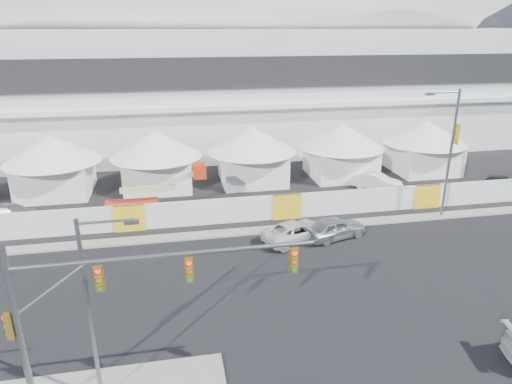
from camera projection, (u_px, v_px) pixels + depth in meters
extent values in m
plane|color=black|center=(241.00, 346.00, 21.72)|extent=(160.00, 160.00, 0.00)
cube|color=gray|center=(461.00, 214.00, 36.79)|extent=(80.00, 1.20, 0.12)
cube|color=silver|center=(250.00, 86.00, 59.48)|extent=(80.00, 24.00, 14.00)
cube|color=black|center=(270.00, 72.00, 47.31)|extent=(68.00, 0.30, 3.20)
cube|color=white|center=(270.00, 107.00, 48.28)|extent=(72.00, 0.80, 0.50)
cylinder|color=white|center=(285.00, 3.00, 54.93)|extent=(45.60, 5.20, 5.20)
cube|color=white|center=(56.00, 177.00, 41.03)|extent=(6.00, 6.00, 3.00)
cone|color=white|center=(51.00, 148.00, 40.10)|extent=(8.40, 8.40, 2.40)
cube|color=white|center=(158.00, 172.00, 42.63)|extent=(6.00, 6.00, 3.00)
cone|color=white|center=(156.00, 144.00, 41.70)|extent=(8.40, 8.40, 2.40)
cube|color=white|center=(252.00, 167.00, 44.23)|extent=(6.00, 6.00, 3.00)
cone|color=white|center=(252.00, 139.00, 43.30)|extent=(8.40, 8.40, 2.40)
cube|color=white|center=(340.00, 162.00, 45.83)|extent=(6.00, 6.00, 3.00)
cone|color=white|center=(342.00, 135.00, 44.90)|extent=(8.40, 8.40, 2.40)
cube|color=white|center=(422.00, 157.00, 47.43)|extent=(6.00, 6.00, 3.00)
cone|color=white|center=(425.00, 131.00, 46.50)|extent=(8.40, 8.40, 2.40)
cube|color=white|center=(287.00, 206.00, 35.82)|extent=(70.00, 0.25, 2.00)
imported|color=#B1B2B6|center=(335.00, 228.00, 32.52)|extent=(3.05, 4.95, 1.57)
imported|color=silver|center=(296.00, 231.00, 32.18)|extent=(4.03, 5.58, 1.41)
imported|color=white|center=(377.00, 182.00, 42.30)|extent=(4.11, 4.51, 1.50)
imported|color=black|center=(499.00, 182.00, 42.35)|extent=(2.98, 4.51, 1.43)
imported|color=#A3A4A8|center=(11.00, 212.00, 35.60)|extent=(2.83, 4.69, 1.27)
cylinder|color=gray|center=(21.00, 339.00, 16.17)|extent=(0.25, 0.25, 7.50)
cylinder|color=gray|center=(168.00, 255.00, 16.15)|extent=(10.68, 0.17, 0.17)
cube|color=#594714|center=(99.00, 278.00, 15.94)|extent=(0.32, 0.22, 1.05)
cube|color=#594714|center=(189.00, 269.00, 16.50)|extent=(0.32, 0.22, 1.05)
cube|color=#594714|center=(294.00, 259.00, 17.19)|extent=(0.32, 0.22, 1.05)
cube|color=#594714|center=(10.00, 325.00, 15.90)|extent=(0.22, 0.32, 1.05)
cylinder|color=slate|center=(90.00, 316.00, 17.11)|extent=(0.16, 0.16, 7.92)
cylinder|color=slate|center=(105.00, 222.00, 15.98)|extent=(1.94, 0.11, 0.11)
cube|color=slate|center=(131.00, 222.00, 16.17)|extent=(0.53, 0.22, 0.13)
cylinder|color=slate|center=(450.00, 156.00, 34.77)|extent=(0.20, 0.20, 10.06)
cylinder|color=slate|center=(444.00, 92.00, 32.90)|extent=(2.46, 0.13, 0.13)
cube|color=slate|center=(430.00, 94.00, 32.74)|extent=(0.67, 0.28, 0.17)
cube|color=yellow|center=(457.00, 134.00, 34.24)|extent=(0.03, 0.67, 1.56)
cube|color=red|center=(132.00, 210.00, 36.17)|extent=(4.10, 1.84, 1.25)
cube|color=beige|center=(148.00, 189.00, 35.84)|extent=(4.31, 0.43, 0.40)
cube|color=beige|center=(180.00, 179.00, 36.05)|extent=(3.34, 0.36, 1.38)
cube|color=red|center=(199.00, 171.00, 36.14)|extent=(1.03, 1.03, 1.13)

